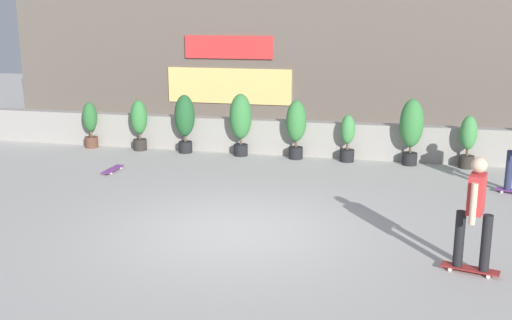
# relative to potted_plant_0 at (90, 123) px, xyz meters

# --- Properties ---
(ground_plane) EXTENTS (48.00, 48.00, 0.00)m
(ground_plane) POSITION_rel_potted_plant_0_xyz_m (5.66, -5.55, -0.69)
(ground_plane) COLOR #B2AFA8
(planter_wall) EXTENTS (18.00, 0.40, 0.90)m
(planter_wall) POSITION_rel_potted_plant_0_xyz_m (5.66, 0.45, -0.24)
(planter_wall) COLOR gray
(planter_wall) RESTS_ON ground
(building_backdrop) EXTENTS (20.00, 2.08, 6.50)m
(building_backdrop) POSITION_rel_potted_plant_0_xyz_m (5.65, 4.45, 2.56)
(building_backdrop) COLOR #60564C
(building_backdrop) RESTS_ON ground
(potted_plant_0) EXTENTS (0.40, 0.40, 1.26)m
(potted_plant_0) POSITION_rel_potted_plant_0_xyz_m (0.00, 0.00, 0.00)
(potted_plant_0) COLOR brown
(potted_plant_0) RESTS_ON ground
(potted_plant_1) EXTENTS (0.45, 0.45, 1.36)m
(potted_plant_1) POSITION_rel_potted_plant_0_xyz_m (1.45, 0.00, 0.08)
(potted_plant_1) COLOR #2D2823
(potted_plant_1) RESTS_ON ground
(potted_plant_2) EXTENTS (0.53, 0.53, 1.54)m
(potted_plant_2) POSITION_rel_potted_plant_0_xyz_m (2.75, -0.00, 0.21)
(potted_plant_2) COLOR black
(potted_plant_2) RESTS_ON ground
(potted_plant_3) EXTENTS (0.57, 0.57, 1.62)m
(potted_plant_3) POSITION_rel_potted_plant_0_xyz_m (4.27, -0.00, 0.26)
(potted_plant_3) COLOR black
(potted_plant_3) RESTS_ON ground
(potted_plant_4) EXTENTS (0.51, 0.51, 1.50)m
(potted_plant_4) POSITION_rel_potted_plant_0_xyz_m (5.72, -0.00, 0.18)
(potted_plant_4) COLOR black
(potted_plant_4) RESTS_ON ground
(potted_plant_5) EXTENTS (0.36, 0.36, 1.18)m
(potted_plant_5) POSITION_rel_potted_plant_0_xyz_m (7.02, 0.00, -0.07)
(potted_plant_5) COLOR black
(potted_plant_5) RESTS_ON ground
(potted_plant_6) EXTENTS (0.57, 0.57, 1.62)m
(potted_plant_6) POSITION_rel_potted_plant_0_xyz_m (8.55, 0.00, 0.26)
(potted_plant_6) COLOR black
(potted_plant_6) RESTS_ON ground
(potted_plant_7) EXTENTS (0.40, 0.40, 1.26)m
(potted_plant_7) POSITION_rel_potted_plant_0_xyz_m (9.86, 0.00, 0.00)
(potted_plant_7) COLOR #2D2823
(potted_plant_7) RESTS_ON ground
(skater_far_left) EXTENTS (0.82, 0.55, 1.70)m
(skater_far_left) POSITION_rel_potted_plant_0_xyz_m (9.37, -6.41, 0.25)
(skater_far_left) COLOR maroon
(skater_far_left) RESTS_ON ground
(skateboard_near_camera) EXTENTS (0.20, 0.80, 0.08)m
(skateboard_near_camera) POSITION_rel_potted_plant_0_xyz_m (1.79, -2.33, -0.63)
(skateboard_near_camera) COLOR #72338C
(skateboard_near_camera) RESTS_ON ground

